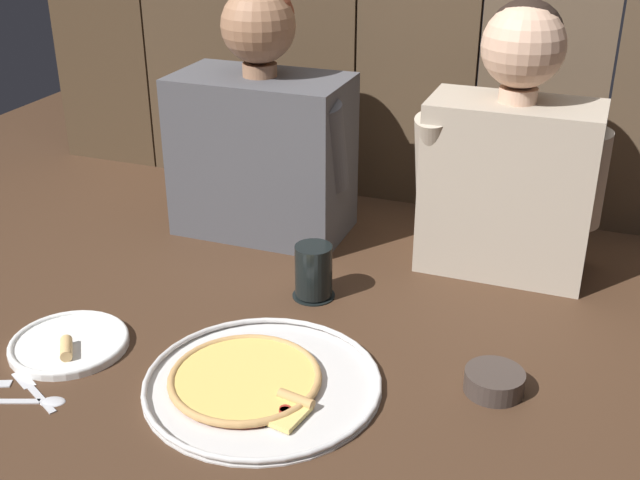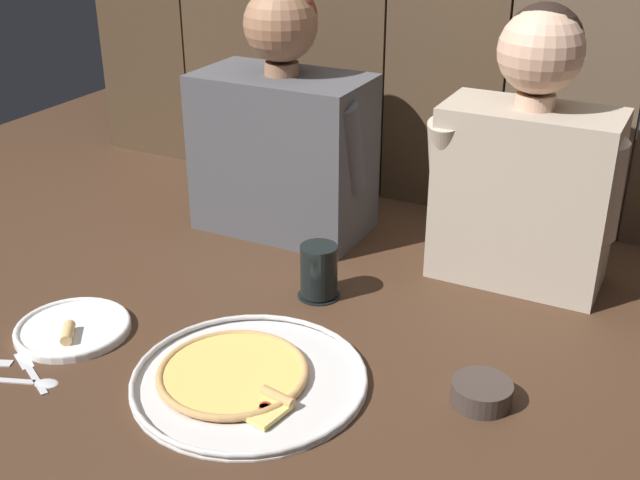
% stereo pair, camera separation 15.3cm
% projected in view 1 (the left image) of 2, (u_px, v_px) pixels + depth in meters
% --- Properties ---
extents(ground_plane, '(3.20, 3.20, 0.00)m').
position_uv_depth(ground_plane, '(305.00, 347.00, 1.52)').
color(ground_plane, '#422B1C').
extents(pizza_tray, '(0.42, 0.42, 0.03)m').
position_uv_depth(pizza_tray, '(256.00, 381.00, 1.40)').
color(pizza_tray, silver).
rests_on(pizza_tray, ground).
extents(dinner_plate, '(0.22, 0.22, 0.03)m').
position_uv_depth(dinner_plate, '(69.00, 343.00, 1.51)').
color(dinner_plate, white).
rests_on(dinner_plate, ground).
extents(drinking_glass, '(0.09, 0.09, 0.12)m').
position_uv_depth(drinking_glass, '(314.00, 272.00, 1.67)').
color(drinking_glass, black).
rests_on(drinking_glass, ground).
extents(dipping_bowl, '(0.11, 0.11, 0.04)m').
position_uv_depth(dipping_bowl, '(494.00, 380.00, 1.39)').
color(dipping_bowl, '#3D332D').
rests_on(dipping_bowl, ground).
extents(table_knife, '(0.14, 0.09, 0.01)m').
position_uv_depth(table_knife, '(34.00, 391.00, 1.39)').
color(table_knife, silver).
rests_on(table_knife, ground).
extents(table_spoon, '(0.14, 0.07, 0.01)m').
position_uv_depth(table_spoon, '(39.00, 400.00, 1.36)').
color(table_spoon, silver).
rests_on(table_spoon, ground).
extents(diner_left, '(0.45, 0.23, 0.59)m').
position_uv_depth(diner_left, '(262.00, 131.00, 1.90)').
color(diner_left, '#4C4C51').
rests_on(diner_left, ground).
extents(diner_right, '(0.40, 0.20, 0.59)m').
position_uv_depth(diner_right, '(512.00, 154.00, 1.70)').
color(diner_right, '#B2A38E').
rests_on(diner_right, ground).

